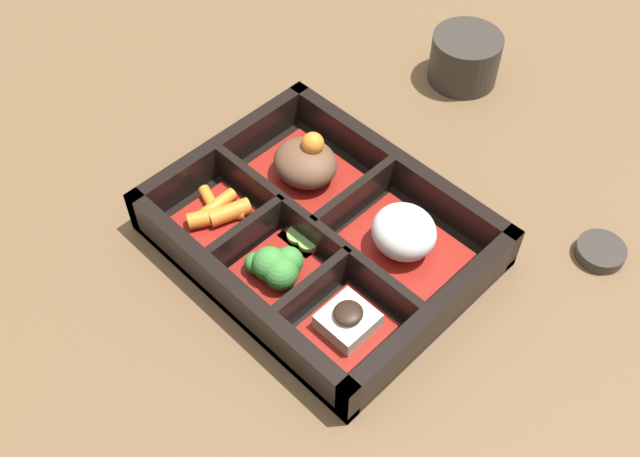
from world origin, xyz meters
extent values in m
plane|color=brown|center=(0.00, 0.00, 0.00)|extent=(3.00, 3.00, 0.00)
cube|color=black|center=(0.00, 0.00, 0.01)|extent=(0.28, 0.22, 0.01)
cube|color=black|center=(0.00, -0.10, 0.02)|extent=(0.28, 0.01, 0.05)
cube|color=black|center=(0.00, 0.10, 0.02)|extent=(0.28, 0.01, 0.05)
cube|color=black|center=(-0.13, 0.00, 0.02)|extent=(0.01, 0.22, 0.05)
cube|color=black|center=(0.13, 0.00, 0.02)|extent=(0.01, 0.22, 0.05)
cube|color=black|center=(0.00, -0.01, 0.02)|extent=(0.25, 0.01, 0.05)
cube|color=black|center=(-0.04, -0.05, 0.02)|extent=(0.01, 0.09, 0.05)
cube|color=black|center=(0.04, -0.05, 0.02)|extent=(0.01, 0.09, 0.05)
cube|color=black|center=(0.00, 0.04, 0.02)|extent=(0.01, 0.11, 0.05)
cube|color=maroon|center=(-0.06, 0.04, 0.01)|extent=(0.10, 0.08, 0.01)
ellipsoid|color=brown|center=(-0.06, 0.04, 0.03)|extent=(0.06, 0.06, 0.04)
sphere|color=orange|center=(-0.06, 0.05, 0.05)|extent=(0.02, 0.02, 0.02)
cube|color=maroon|center=(0.06, 0.04, 0.01)|extent=(0.10, 0.08, 0.01)
ellipsoid|color=silver|center=(0.06, 0.04, 0.04)|extent=(0.06, 0.06, 0.05)
cube|color=maroon|center=(-0.08, -0.05, 0.01)|extent=(0.07, 0.06, 0.01)
cylinder|color=orange|center=(-0.07, -0.04, 0.02)|extent=(0.03, 0.04, 0.02)
cylinder|color=orange|center=(-0.08, -0.05, 0.02)|extent=(0.03, 0.03, 0.01)
cylinder|color=orange|center=(-0.10, -0.05, 0.02)|extent=(0.04, 0.02, 0.01)
cylinder|color=orange|center=(-0.09, -0.05, 0.02)|extent=(0.01, 0.04, 0.01)
cylinder|color=orange|center=(-0.08, -0.06, 0.02)|extent=(0.03, 0.04, 0.02)
cube|color=maroon|center=(0.00, -0.05, 0.01)|extent=(0.06, 0.06, 0.01)
sphere|color=#387A33|center=(0.00, -0.06, 0.03)|extent=(0.03, 0.03, 0.03)
sphere|color=#387A33|center=(0.01, -0.05, 0.03)|extent=(0.02, 0.02, 0.02)
sphere|color=#387A33|center=(0.01, -0.05, 0.03)|extent=(0.03, 0.03, 0.03)
sphere|color=#387A33|center=(0.01, -0.06, 0.03)|extent=(0.03, 0.03, 0.03)
sphere|color=#387A33|center=(-0.01, -0.07, 0.03)|extent=(0.02, 0.02, 0.02)
cube|color=maroon|center=(0.08, -0.05, 0.01)|extent=(0.06, 0.06, 0.01)
cube|color=beige|center=(0.08, -0.05, 0.02)|extent=(0.04, 0.04, 0.02)
ellipsoid|color=black|center=(0.08, -0.05, 0.04)|extent=(0.02, 0.03, 0.01)
cube|color=maroon|center=(-0.01, -0.01, 0.01)|extent=(0.04, 0.04, 0.01)
cylinder|color=#75A84C|center=(0.00, -0.02, 0.02)|extent=(0.02, 0.02, 0.00)
cylinder|color=#75A84C|center=(-0.01, -0.01, 0.02)|extent=(0.02, 0.02, 0.00)
cylinder|color=#2D2823|center=(-0.06, 0.28, 0.03)|extent=(0.08, 0.08, 0.06)
cylinder|color=#597A38|center=(-0.06, 0.28, 0.05)|extent=(0.06, 0.06, 0.01)
cylinder|color=#2D2823|center=(0.19, 0.17, 0.01)|extent=(0.04, 0.04, 0.01)
cylinder|color=black|center=(0.19, 0.17, 0.01)|extent=(0.03, 0.03, 0.00)
camera|label=1|loc=(0.30, -0.30, 0.55)|focal=42.00mm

